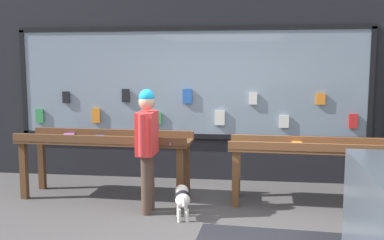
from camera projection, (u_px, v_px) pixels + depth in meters
The scene contains 6 objects.
ground_plane at pixel (202, 231), 4.95m from camera, with size 40.00×40.00×0.00m, color #474444.
shopfront_facade at pixel (217, 76), 7.08m from camera, with size 8.01×0.29×3.50m.
display_table_left at pixel (106, 145), 6.14m from camera, with size 2.50×0.76×0.96m.
display_table_right at pixel (321, 153), 5.78m from camera, with size 2.50×0.72×0.91m.
person_browsing at pixel (147, 142), 5.48m from camera, with size 0.22×0.65×1.61m.
small_dog at pixel (182, 198), 5.34m from camera, with size 0.25×0.53×0.38m.
Camera 1 is at (0.48, -4.73, 1.89)m, focal length 40.00 mm.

